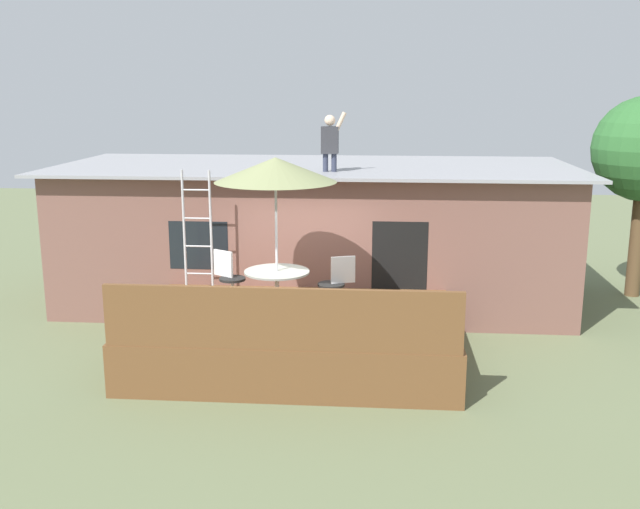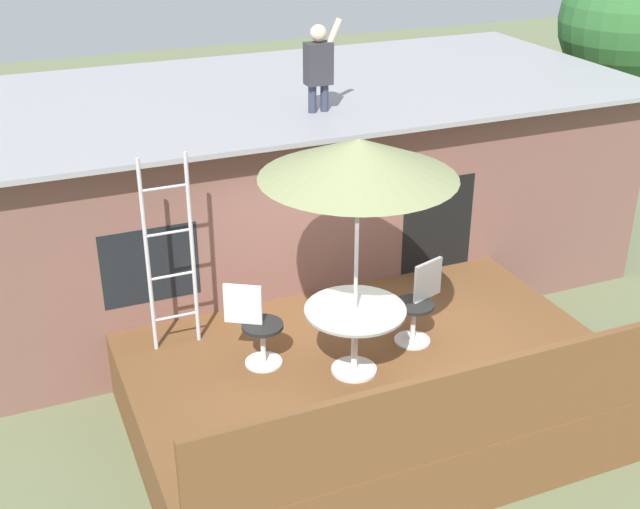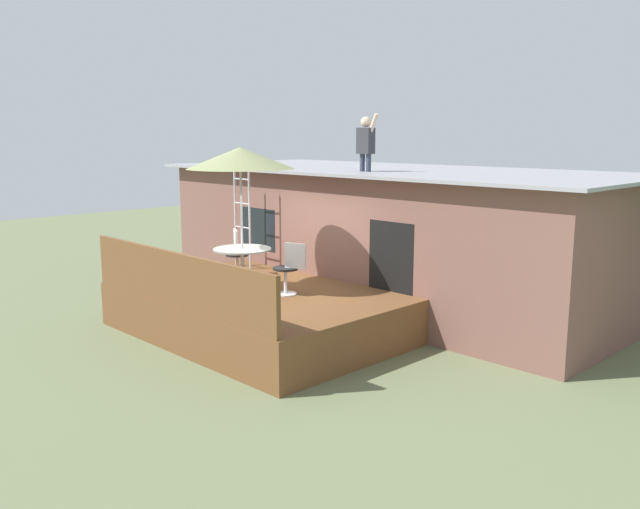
{
  "view_description": "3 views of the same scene",
  "coord_description": "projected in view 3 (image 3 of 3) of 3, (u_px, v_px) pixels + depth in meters",
  "views": [
    {
      "loc": [
        1.32,
        -11.2,
        4.36
      ],
      "look_at": [
        0.34,
        0.72,
        1.62
      ],
      "focal_mm": 40.66,
      "sensor_mm": 36.0,
      "label": 1
    },
    {
      "loc": [
        -3.43,
        -6.72,
        5.69
      ],
      "look_at": [
        -0.14,
        1.07,
        1.58
      ],
      "focal_mm": 46.4,
      "sensor_mm": 36.0,
      "label": 2
    },
    {
      "loc": [
        9.06,
        -7.35,
        3.55
      ],
      "look_at": [
        0.37,
        1.16,
        1.35
      ],
      "focal_mm": 37.26,
      "sensor_mm": 36.0,
      "label": 3
    }
  ],
  "objects": [
    {
      "name": "person_figure",
      "position": [
        366.0,
        140.0,
        12.81
      ],
      "size": [
        0.47,
        0.2,
        1.11
      ],
      "color": "#33384C",
      "rests_on": "house"
    },
    {
      "name": "step_ladder",
      "position": [
        242.0,
        215.0,
        13.76
      ],
      "size": [
        0.52,
        0.04,
        2.2
      ],
      "color": "silver",
      "rests_on": "deck"
    },
    {
      "name": "house",
      "position": [
        389.0,
        235.0,
        14.28
      ],
      "size": [
        10.5,
        4.5,
        2.84
      ],
      "color": "brown",
      "rests_on": "ground"
    },
    {
      "name": "patio_chair_right",
      "position": [
        289.0,
        269.0,
        11.48
      ],
      "size": [
        0.61,
        0.44,
        0.92
      ],
      "rotation": [
        0.0,
        0.0,
        -2.82
      ],
      "color": "silver",
      "rests_on": "deck"
    },
    {
      "name": "patio_chair_left",
      "position": [
        237.0,
        254.0,
        12.92
      ],
      "size": [
        0.57,
        0.45,
        0.92
      ],
      "rotation": [
        0.0,
        0.0,
        -0.55
      ],
      "color": "silver",
      "rests_on": "deck"
    },
    {
      "name": "patio_umbrella",
      "position": [
        240.0,
        158.0,
        11.58
      ],
      "size": [
        1.9,
        1.9,
        2.54
      ],
      "color": "silver",
      "rests_on": "deck"
    },
    {
      "name": "patio_table",
      "position": [
        242.0,
        257.0,
        11.9
      ],
      "size": [
        1.04,
        1.04,
        0.74
      ],
      "color": "silver",
      "rests_on": "deck"
    },
    {
      "name": "ground_plane",
      "position": [
        260.0,
        333.0,
        12.06
      ],
      "size": [
        40.0,
        40.0,
        0.0
      ],
      "primitive_type": "plane",
      "color": "#66704C"
    },
    {
      "name": "deck_railing",
      "position": [
        176.0,
        280.0,
        10.66
      ],
      "size": [
        5.02,
        0.08,
        0.9
      ],
      "primitive_type": "cube",
      "color": "brown",
      "rests_on": "deck"
    },
    {
      "name": "deck",
      "position": [
        260.0,
        312.0,
        11.99
      ],
      "size": [
        5.12,
        3.52,
        0.8
      ],
      "primitive_type": "cube",
      "color": "brown",
      "rests_on": "ground"
    }
  ]
}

